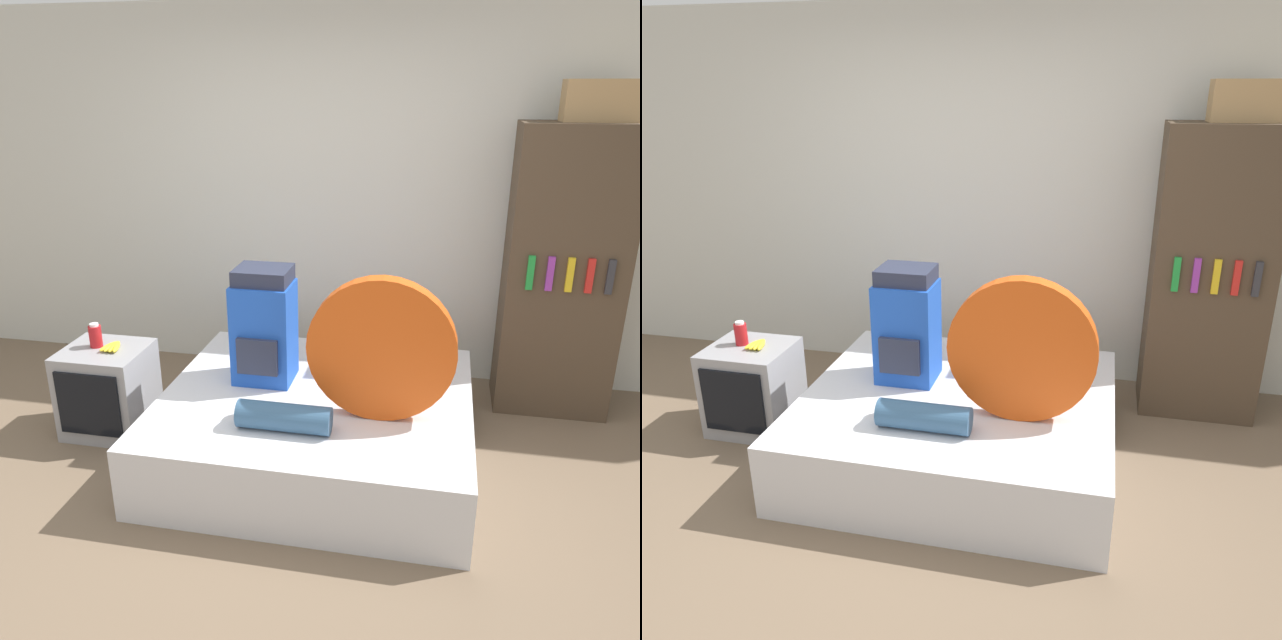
{
  "view_description": "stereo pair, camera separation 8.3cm",
  "coord_description": "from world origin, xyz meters",
  "views": [
    {
      "loc": [
        0.78,
        -2.4,
        2.07
      ],
      "look_at": [
        0.15,
        0.73,
        0.86
      ],
      "focal_mm": 35.0,
      "sensor_mm": 36.0,
      "label": 1
    },
    {
      "loc": [
        0.86,
        -2.38,
        2.07
      ],
      "look_at": [
        0.15,
        0.73,
        0.86
      ],
      "focal_mm": 35.0,
      "sensor_mm": 36.0,
      "label": 2
    }
  ],
  "objects": [
    {
      "name": "backpack",
      "position": [
        -0.21,
        0.86,
        0.75
      ],
      "size": [
        0.34,
        0.32,
        0.69
      ],
      "color": "blue",
      "rests_on": "bed"
    },
    {
      "name": "banana_bunch",
      "position": [
        -1.15,
        0.78,
        0.57
      ],
      "size": [
        0.13,
        0.16,
        0.04
      ],
      "color": "yellow",
      "rests_on": "television"
    },
    {
      "name": "bookshelf",
      "position": [
        1.55,
        1.67,
        0.93
      ],
      "size": [
        0.72,
        0.45,
        1.86
      ],
      "color": "#473828",
      "rests_on": "ground_plane"
    },
    {
      "name": "tent_bag",
      "position": [
        0.51,
        0.54,
        0.8
      ],
      "size": [
        0.77,
        0.1,
        0.77
      ],
      "color": "#D14C14",
      "rests_on": "bed"
    },
    {
      "name": "wall_back",
      "position": [
        0.0,
        2.01,
        1.3
      ],
      "size": [
        8.0,
        0.05,
        2.6
      ],
      "color": "silver",
      "rests_on": "ground_plane"
    },
    {
      "name": "ground_plane",
      "position": [
        0.0,
        0.0,
        0.0
      ],
      "size": [
        16.0,
        16.0,
        0.0
      ],
      "primitive_type": "plane",
      "color": "brown"
    },
    {
      "name": "sleeping_roll",
      "position": [
        0.05,
        0.3,
        0.48
      ],
      "size": [
        0.48,
        0.15,
        0.15
      ],
      "color": "#33567A",
      "rests_on": "bed"
    },
    {
      "name": "bed",
      "position": [
        0.14,
        0.73,
        0.21
      ],
      "size": [
        1.75,
        1.59,
        0.41
      ],
      "color": "silver",
      "rests_on": "ground_plane"
    },
    {
      "name": "television",
      "position": [
        -1.21,
        0.77,
        0.28
      ],
      "size": [
        0.5,
        0.47,
        0.55
      ],
      "color": "#939399",
      "rests_on": "ground_plane"
    },
    {
      "name": "canister",
      "position": [
        -1.27,
        0.8,
        0.63
      ],
      "size": [
        0.08,
        0.08,
        0.15
      ],
      "color": "#B2191E",
      "rests_on": "television"
    },
    {
      "name": "cardboard_box",
      "position": [
        1.63,
        1.69,
        1.98
      ],
      "size": [
        0.42,
        0.21,
        0.24
      ],
      "color": "#A88456",
      "rests_on": "bookshelf"
    }
  ]
}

